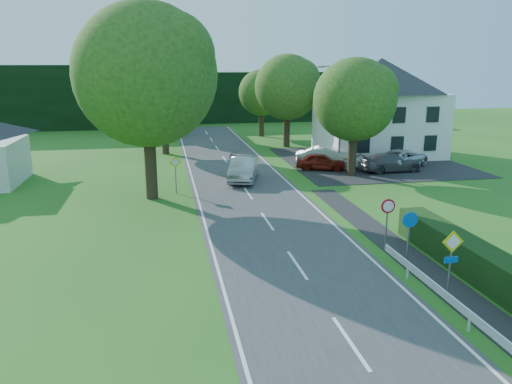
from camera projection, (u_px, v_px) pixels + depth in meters
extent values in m
cube|color=#393A3C|center=(260.00, 211.00, 28.06)|extent=(7.00, 80.00, 0.04)
cube|color=black|center=(369.00, 161.00, 42.58)|extent=(14.00, 16.00, 0.04)
cube|color=white|center=(202.00, 214.00, 27.48)|extent=(0.12, 80.00, 0.01)
cube|color=white|center=(315.00, 208.00, 28.63)|extent=(0.12, 80.00, 0.01)
cube|color=black|center=(254.00, 97.00, 72.44)|extent=(30.00, 5.00, 7.00)
cube|color=white|center=(378.00, 124.00, 45.10)|extent=(10.00, 8.00, 5.60)
pyramid|color=#232428|center=(381.00, 75.00, 44.04)|extent=(10.60, 8.40, 3.00)
cylinder|color=slate|center=(340.00, 119.00, 38.06)|extent=(0.16, 0.16, 8.00)
cylinder|color=slate|center=(332.00, 66.00, 36.95)|extent=(1.70, 0.10, 0.10)
cube|color=slate|center=(321.00, 67.00, 36.81)|extent=(0.50, 0.18, 0.12)
cylinder|color=slate|center=(450.00, 269.00, 17.10)|extent=(0.07, 0.07, 2.40)
cube|color=yellow|center=(453.00, 242.00, 16.83)|extent=(0.78, 0.04, 0.78)
cube|color=white|center=(453.00, 242.00, 16.83)|extent=(0.57, 0.05, 0.57)
cube|color=blue|center=(451.00, 260.00, 16.99)|extent=(0.50, 0.04, 0.22)
cylinder|color=slate|center=(408.00, 242.00, 19.99)|extent=(0.07, 0.07, 2.20)
cylinder|color=blue|center=(410.00, 220.00, 19.72)|extent=(0.64, 0.04, 0.64)
cylinder|color=slate|center=(386.00, 227.00, 21.89)|extent=(0.07, 0.07, 2.20)
cylinder|color=red|center=(388.00, 206.00, 21.63)|extent=(0.64, 0.04, 0.64)
cylinder|color=white|center=(388.00, 206.00, 21.61)|extent=(0.48, 0.04, 0.48)
cylinder|color=slate|center=(176.00, 176.00, 31.76)|extent=(0.07, 0.07, 2.20)
cube|color=yellow|center=(175.00, 162.00, 31.49)|extent=(0.78, 0.04, 0.78)
cube|color=white|center=(175.00, 162.00, 31.49)|extent=(0.57, 0.05, 0.57)
imported|color=#A1A2A5|center=(243.00, 169.00, 35.22)|extent=(2.98, 5.25, 1.64)
imported|color=black|center=(233.00, 157.00, 41.83)|extent=(1.01, 1.99, 1.00)
imported|color=maroon|center=(321.00, 161.00, 38.91)|extent=(4.12, 2.68, 1.31)
imported|color=silver|center=(328.00, 157.00, 39.69)|extent=(5.32, 3.19, 1.66)
imported|color=#515257|center=(391.00, 162.00, 38.27)|extent=(4.94, 2.32, 1.40)
imported|color=silver|center=(402.00, 158.00, 39.91)|extent=(5.69, 4.96, 1.46)
imported|color=red|center=(366.00, 147.00, 43.92)|extent=(2.24, 2.27, 1.89)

